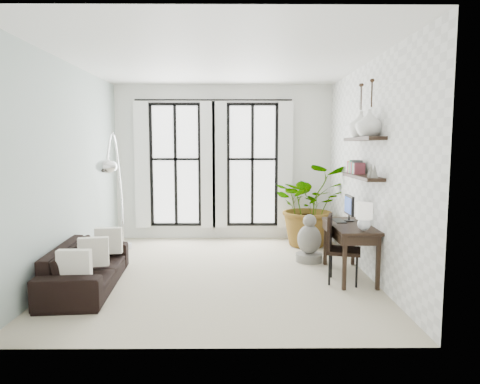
{
  "coord_description": "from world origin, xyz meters",
  "views": [
    {
      "loc": [
        0.27,
        -6.45,
        1.95
      ],
      "look_at": [
        0.32,
        0.3,
        1.22
      ],
      "focal_mm": 32.0,
      "sensor_mm": 36.0,
      "label": 1
    }
  ],
  "objects_px": {
    "sofa": "(87,266)",
    "desk_chair": "(338,244)",
    "plant": "(310,205)",
    "arc_lamp": "(115,162)",
    "desk": "(350,229)",
    "buddha": "(309,242)"
  },
  "relations": [
    {
      "from": "sofa",
      "to": "desk_chair",
      "type": "relative_size",
      "value": 2.1
    },
    {
      "from": "sofa",
      "to": "buddha",
      "type": "relative_size",
      "value": 2.52
    },
    {
      "from": "desk_chair",
      "to": "buddha",
      "type": "height_order",
      "value": "desk_chair"
    },
    {
      "from": "sofa",
      "to": "buddha",
      "type": "distance_m",
      "value": 3.55
    },
    {
      "from": "desk_chair",
      "to": "arc_lamp",
      "type": "xyz_separation_m",
      "value": [
        -3.41,
        0.94,
        1.14
      ]
    },
    {
      "from": "sofa",
      "to": "desk_chair",
      "type": "bearing_deg",
      "value": -91.24
    },
    {
      "from": "buddha",
      "to": "plant",
      "type": "bearing_deg",
      "value": 79.93
    },
    {
      "from": "buddha",
      "to": "desk_chair",
      "type": "bearing_deg",
      "value": -78.81
    },
    {
      "from": "sofa",
      "to": "arc_lamp",
      "type": "bearing_deg",
      "value": -9.68
    },
    {
      "from": "plant",
      "to": "arc_lamp",
      "type": "relative_size",
      "value": 0.64
    },
    {
      "from": "desk",
      "to": "arc_lamp",
      "type": "relative_size",
      "value": 0.53
    },
    {
      "from": "sofa",
      "to": "plant",
      "type": "height_order",
      "value": "plant"
    },
    {
      "from": "sofa",
      "to": "buddha",
      "type": "xyz_separation_m",
      "value": [
        3.3,
        1.3,
        0.04
      ]
    },
    {
      "from": "desk",
      "to": "buddha",
      "type": "bearing_deg",
      "value": 116.51
    },
    {
      "from": "arc_lamp",
      "to": "buddha",
      "type": "relative_size",
      "value": 3.11
    },
    {
      "from": "sofa",
      "to": "desk",
      "type": "xyz_separation_m",
      "value": [
        3.75,
        0.41,
        0.44
      ]
    },
    {
      "from": "desk_chair",
      "to": "buddha",
      "type": "distance_m",
      "value": 1.14
    },
    {
      "from": "arc_lamp",
      "to": "buddha",
      "type": "height_order",
      "value": "arc_lamp"
    },
    {
      "from": "plant",
      "to": "desk_chair",
      "type": "xyz_separation_m",
      "value": [
        0.01,
        -2.27,
        -0.25
      ]
    },
    {
      "from": "plant",
      "to": "desk",
      "type": "bearing_deg",
      "value": -83.44
    },
    {
      "from": "desk",
      "to": "desk_chair",
      "type": "relative_size",
      "value": 1.38
    },
    {
      "from": "plant",
      "to": "arc_lamp",
      "type": "bearing_deg",
      "value": -158.6
    }
  ]
}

